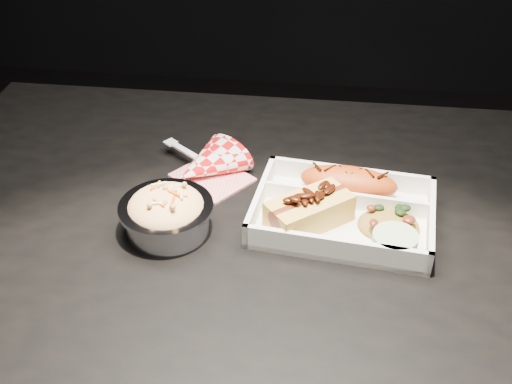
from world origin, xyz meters
The scene contains 8 objects.
dining_table centered at (0.00, 0.00, 0.66)m, with size 1.20×0.80×0.75m.
food_tray centered at (0.07, 0.03, 0.76)m, with size 0.27×0.21×0.04m.
fried_pastry centered at (0.07, 0.08, 0.78)m, with size 0.14×0.06×0.05m, color #B64312.
hotdog centered at (0.02, 0.01, 0.78)m, with size 0.13×0.12×0.06m.
fried_rice_mound centered at (0.13, 0.01, 0.77)m, with size 0.09×0.07×0.03m, color #A78030.
cupcake_liner centered at (0.13, -0.04, 0.77)m, with size 0.06×0.06×0.03m, color #ADC998.
foil_coleslaw_cup centered at (-0.18, -0.02, 0.78)m, with size 0.13×0.13×0.07m.
napkin_fork centered at (-0.15, 0.12, 0.77)m, with size 0.16×0.15×0.10m.
Camera 1 is at (0.03, -0.70, 1.32)m, focal length 45.00 mm.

